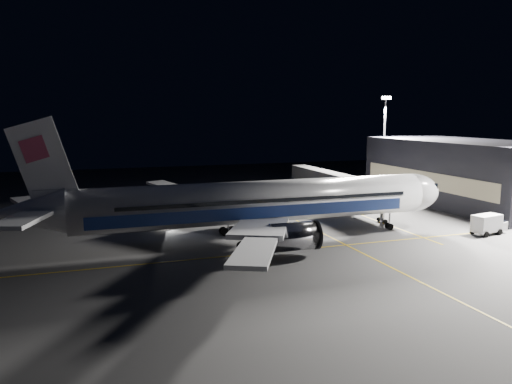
{
  "coord_description": "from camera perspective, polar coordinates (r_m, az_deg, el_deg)",
  "views": [
    {
      "loc": [
        -21.46,
        -61.78,
        16.81
      ],
      "look_at": [
        0.94,
        3.77,
        6.0
      ],
      "focal_mm": 35.0,
      "sensor_mm": 36.0,
      "label": 1
    }
  ],
  "objects": [
    {
      "name": "safety_cone_c",
      "position": [
        78.79,
        -8.35,
        -3.36
      ],
      "size": [
        0.34,
        0.34,
        0.51
      ],
      "primitive_type": "cone",
      "color": "red",
      "rests_on": "ground"
    },
    {
      "name": "floodlight_mast_north",
      "position": [
        112.2,
        14.45,
        6.32
      ],
      "size": [
        2.4,
        0.68,
        20.7
      ],
      "color": "#59595E",
      "rests_on": "ground"
    },
    {
      "name": "guide_line_main",
      "position": [
        71.34,
        7.92,
        -4.84
      ],
      "size": [
        0.25,
        80.0,
        0.01
      ],
      "primitive_type": "cube",
      "color": "gold",
      "rests_on": "ground"
    },
    {
      "name": "ground",
      "position": [
        67.53,
        0.28,
        -5.55
      ],
      "size": [
        200.0,
        200.0,
        0.0
      ],
      "primitive_type": "plane",
      "color": "#4C4C4F",
      "rests_on": "ground"
    },
    {
      "name": "service_truck",
      "position": [
        77.9,
        25.07,
        -3.3
      ],
      "size": [
        5.89,
        3.29,
        2.85
      ],
      "rotation": [
        0.0,
        0.0,
        0.2
      ],
      "color": "silver",
      "rests_on": "ground"
    },
    {
      "name": "safety_cone_a",
      "position": [
        81.49,
        -0.6,
        -2.81
      ],
      "size": [
        0.42,
        0.42,
        0.63
      ],
      "primitive_type": "cone",
      "color": "red",
      "rests_on": "ground"
    },
    {
      "name": "airliner",
      "position": [
        66.09,
        -0.6,
        -1.28
      ],
      "size": [
        61.48,
        54.22,
        16.64
      ],
      "color": "silver",
      "rests_on": "ground"
    },
    {
      "name": "guide_line_cross",
      "position": [
        62.09,
        2.11,
        -6.84
      ],
      "size": [
        70.0,
        0.25,
        0.01
      ],
      "primitive_type": "cube",
      "color": "gold",
      "rests_on": "ground"
    },
    {
      "name": "jet_bridge",
      "position": [
        91.72,
        9.61,
        1.08
      ],
      "size": [
        3.6,
        34.4,
        6.3
      ],
      "color": "#B2B2B7",
      "rests_on": "ground"
    },
    {
      "name": "safety_cone_b",
      "position": [
        78.21,
        -4.02,
        -3.33
      ],
      "size": [
        0.42,
        0.42,
        0.62
      ],
      "primitive_type": "cone",
      "color": "red",
      "rests_on": "ground"
    },
    {
      "name": "terminal",
      "position": [
        102.02,
        22.68,
        2.1
      ],
      "size": [
        18.12,
        40.0,
        12.0
      ],
      "color": "black",
      "rests_on": "ground"
    },
    {
      "name": "guide_line_side",
      "position": [
        85.58,
        12.09,
        -2.66
      ],
      "size": [
        0.25,
        40.0,
        0.01
      ],
      "primitive_type": "cube",
      "color": "gold",
      "rests_on": "ground"
    },
    {
      "name": "baggage_tug",
      "position": [
        76.08,
        -10.45,
        -3.46
      ],
      "size": [
        2.65,
        2.32,
        1.66
      ],
      "rotation": [
        0.0,
        0.0,
        0.25
      ],
      "color": "black",
      "rests_on": "ground"
    }
  ]
}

